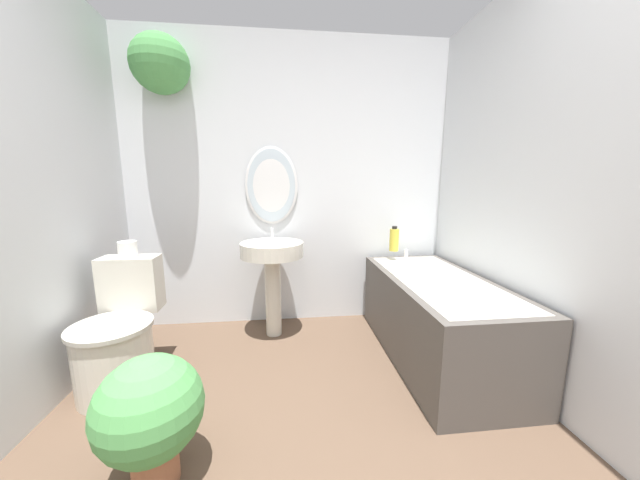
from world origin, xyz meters
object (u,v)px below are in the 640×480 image
bathtub (436,316)px  toilet_paper_roll (128,249)px  potted_plant (150,412)px  toilet (119,340)px  shampoo_bottle (394,239)px  pedestal_sink (272,262)px

bathtub → toilet_paper_roll: bearing=176.8°
bathtub → toilet_paper_roll: (-2.04, 0.11, 0.50)m
toilet_paper_roll → potted_plant: bearing=-64.0°
toilet → shampoo_bottle: shampoo_bottle is taller
toilet → pedestal_sink: (0.89, 0.58, 0.30)m
toilet_paper_roll → bathtub: bearing=-3.2°
bathtub → shampoo_bottle: 0.74m
toilet → bathtub: 2.04m
shampoo_bottle → potted_plant: shampoo_bottle is taller
bathtub → toilet: bearing=-176.9°
pedestal_sink → shampoo_bottle: (1.02, 0.10, 0.14)m
toilet → pedestal_sink: pedestal_sink is taller
toilet → potted_plant: toilet is taller
potted_plant → toilet: bearing=122.8°
bathtub → potted_plant: size_ratio=2.59×
pedestal_sink → toilet_paper_roll: size_ratio=7.82×
potted_plant → toilet_paper_roll: toilet_paper_roll is taller
shampoo_bottle → bathtub: bearing=-77.8°
bathtub → shampoo_bottle: (-0.12, 0.57, 0.45)m
toilet → toilet_paper_roll: size_ratio=6.83×
pedestal_sink → potted_plant: 1.38m
toilet → bathtub: (2.04, 0.11, 0.00)m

